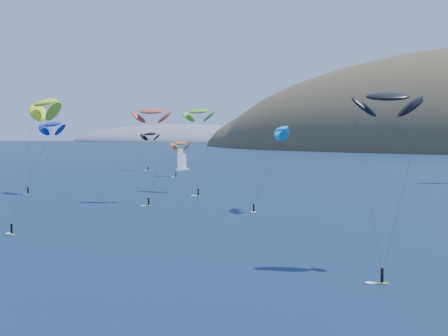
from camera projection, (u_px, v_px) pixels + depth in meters
headland at (197, 144)px, 934.75m from camera, size 460.00×250.00×60.00m
sailboat at (182, 168)px, 260.70m from camera, size 8.57×7.46×10.28m
kitesurfer_1 at (180, 143)px, 225.98m from camera, size 8.54×7.38×14.38m
kitesurfer_2 at (45, 103)px, 102.47m from camera, size 10.85×10.56×23.94m
kitesurfer_3 at (199, 111)px, 169.19m from camera, size 12.48×13.26×24.47m
kitesurfer_5 at (282, 129)px, 128.78m from camera, size 7.92×11.73×19.30m
kitesurfer_7 at (388, 97)px, 75.16m from camera, size 8.83×12.85×22.92m
kitesurfer_9 at (151, 111)px, 144.23m from camera, size 10.09×11.26×23.53m
kitesurfer_10 at (52, 124)px, 163.90m from camera, size 10.35×9.52×21.01m
kitesurfer_12 at (150, 134)px, 259.01m from camera, size 9.21×6.63×17.64m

